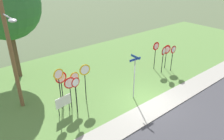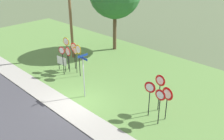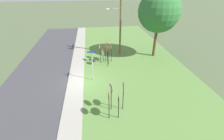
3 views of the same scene
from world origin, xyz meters
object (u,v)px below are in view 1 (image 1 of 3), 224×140
oak_tree_left (5,5)px  street_name_post (134,74)px  yield_sign_near_right (156,49)px  stop_sign_near_left (76,88)px  stop_sign_center_tall (61,81)px  stop_sign_far_center (70,86)px  yield_sign_near_left (164,54)px  yield_sign_far_left (173,52)px  yield_sign_far_right (167,51)px  stop_sign_near_right (75,81)px  notice_board (63,102)px  stop_sign_far_right (59,81)px  utility_pole (9,41)px  stop_sign_far_left (85,75)px

oak_tree_left → street_name_post: bearing=-58.7°
yield_sign_near_right → oak_tree_left: size_ratio=0.30×
stop_sign_near_left → stop_sign_center_tall: (-0.26, 1.38, -0.02)m
stop_sign_far_center → yield_sign_near_left: 8.56m
stop_sign_near_left → yield_sign_near_left: 8.49m
stop_sign_near_left → street_name_post: size_ratio=0.78×
yield_sign_far_left → street_name_post: 5.59m
yield_sign_far_right → stop_sign_near_right: bearing=-171.8°
stop_sign_near_left → yield_sign_far_right: size_ratio=1.12×
yield_sign_near_left → yield_sign_far_left: (0.92, -0.28, -0.03)m
yield_sign_near_right → notice_board: yield_sign_near_right is taller
stop_sign_far_right → yield_sign_far_left: bearing=-14.2°
stop_sign_near_left → stop_sign_near_right: size_ratio=1.07×
yield_sign_far_left → notice_board: 10.18m
stop_sign_center_tall → yield_sign_far_left: size_ratio=1.02×
yield_sign_near_left → stop_sign_center_tall: bearing=161.4°
yield_sign_far_left → yield_sign_far_right: bearing=86.0°
utility_pole → yield_sign_near_right: bearing=-8.4°
oak_tree_left → stop_sign_far_right: bearing=-84.8°
stop_sign_far_right → oak_tree_left: oak_tree_left is taller
stop_sign_near_right → stop_sign_center_tall: bearing=156.4°
yield_sign_near_right → stop_sign_far_right: bearing=-176.2°
stop_sign_center_tall → notice_board: size_ratio=1.90×
stop_sign_near_left → oak_tree_left: oak_tree_left is taller
stop_sign_near_left → street_name_post: 4.03m
stop_sign_far_center → stop_sign_center_tall: bearing=111.5°
yield_sign_far_left → notice_board: size_ratio=1.87×
notice_board → stop_sign_far_left: bearing=3.4°
stop_sign_far_right → oak_tree_left: bearing=86.6°
stop_sign_near_right → yield_sign_near_right: 8.09m
stop_sign_far_left → stop_sign_center_tall: (-1.41, 0.62, -0.25)m
stop_sign_near_right → yield_sign_near_right: bearing=7.4°
stop_sign_far_right → yield_sign_near_left: size_ratio=1.21×
yield_sign_far_right → oak_tree_left: size_ratio=0.27×
oak_tree_left → yield_sign_far_left: bearing=-34.9°
stop_sign_far_right → oak_tree_left: 7.43m
stop_sign_near_left → stop_sign_far_right: bearing=112.3°
yield_sign_far_left → yield_sign_far_right: size_ratio=1.06×
notice_board → yield_sign_far_left: bearing=-10.7°
stop_sign_far_center → yield_sign_far_right: stop_sign_far_center is taller
stop_sign_near_left → yield_sign_far_right: (9.46, 0.62, -0.12)m
yield_sign_far_left → notice_board: yield_sign_far_left is taller
notice_board → yield_sign_near_right: bearing=-3.6°
stop_sign_near_right → stop_sign_far_left: size_ratio=0.85×
stop_sign_near_right → stop_sign_near_left: bearing=-110.9°
yield_sign_near_right → oak_tree_left: (-9.76, 6.22, 3.87)m
yield_sign_near_left → oak_tree_left: 12.67m
yield_sign_far_right → stop_sign_center_tall: bearing=-174.2°
stop_sign_near_left → stop_sign_far_right: stop_sign_far_right is taller
stop_sign_far_left → yield_sign_near_right: 7.43m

